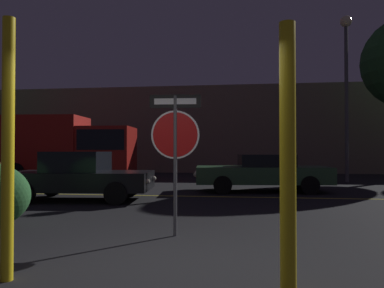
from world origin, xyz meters
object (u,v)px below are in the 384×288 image
(passing_car_2, at_px, (80,176))
(delivery_truck, at_px, (68,145))
(passing_car_3, at_px, (262,172))
(street_lamp, at_px, (346,68))
(stop_sign, at_px, (175,136))
(yellow_pole_right, at_px, (288,157))
(yellow_pole_left, at_px, (8,148))

(passing_car_2, relative_size, delivery_truck, 0.62)
(passing_car_3, xyz_separation_m, street_lamp, (4.01, 4.49, 4.50))
(passing_car_3, relative_size, delivery_truck, 0.70)
(stop_sign, bearing_deg, yellow_pole_right, -59.87)
(stop_sign, height_order, delivery_truck, delivery_truck)
(yellow_pole_left, bearing_deg, street_lamp, 62.33)
(street_lamp, bearing_deg, stop_sign, -116.81)
(passing_car_2, bearing_deg, delivery_truck, -157.12)
(passing_car_3, bearing_deg, yellow_pole_right, 172.75)
(yellow_pole_left, xyz_separation_m, passing_car_2, (-2.02, 6.38, -0.75))
(yellow_pole_right, distance_m, passing_car_2, 8.12)
(passing_car_2, xyz_separation_m, street_lamp, (9.29, 7.48, 4.47))
(delivery_truck, bearing_deg, stop_sign, 28.88)
(delivery_truck, bearing_deg, yellow_pole_left, 19.51)
(yellow_pole_left, height_order, passing_car_3, yellow_pole_left)
(yellow_pole_right, distance_m, delivery_truck, 16.57)
(stop_sign, xyz_separation_m, delivery_truck, (-7.47, 11.59, 0.03))
(yellow_pole_left, bearing_deg, yellow_pole_right, 0.28)
(stop_sign, bearing_deg, delivery_truck, 119.33)
(yellow_pole_right, height_order, street_lamp, street_lamp)
(stop_sign, distance_m, yellow_pole_left, 2.74)
(passing_car_3, xyz_separation_m, delivery_truck, (-9.29, 4.54, 1.02))
(stop_sign, distance_m, delivery_truck, 13.79)
(yellow_pole_left, relative_size, yellow_pole_right, 1.07)
(yellow_pole_right, height_order, passing_car_3, yellow_pole_right)
(yellow_pole_right, bearing_deg, yellow_pole_left, -179.72)
(passing_car_3, bearing_deg, street_lamp, -47.35)
(stop_sign, height_order, passing_car_2, stop_sign)
(stop_sign, relative_size, street_lamp, 0.31)
(passing_car_2, bearing_deg, stop_sign, 35.32)
(yellow_pole_left, xyz_separation_m, yellow_pole_right, (2.97, 0.01, -0.09))
(street_lamp, bearing_deg, passing_car_2, -141.17)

